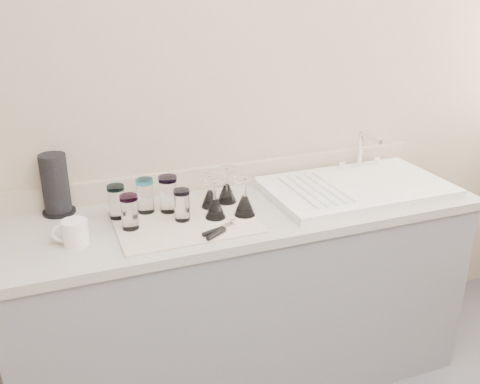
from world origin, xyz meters
name	(u,v)px	position (x,y,z in m)	size (l,w,h in m)	color
counter_unit	(244,298)	(0.00, 1.20, 0.45)	(2.06, 0.62, 0.90)	slate
sink_unit	(356,187)	(0.55, 1.20, 0.92)	(0.82, 0.50, 0.22)	white
dish_towel	(185,221)	(-0.27, 1.16, 0.90)	(0.55, 0.42, 0.01)	silver
tumbler_teal	(117,201)	(-0.52, 1.29, 0.98)	(0.07, 0.07, 0.14)	white
tumbler_cyan	(145,195)	(-0.40, 1.30, 0.98)	(0.07, 0.07, 0.14)	white
tumbler_purple	(168,194)	(-0.31, 1.27, 0.99)	(0.08, 0.08, 0.15)	white
tumbler_magenta	(130,212)	(-0.49, 1.17, 0.98)	(0.07, 0.07, 0.14)	white
tumbler_lavender	(182,205)	(-0.28, 1.17, 0.97)	(0.07, 0.07, 0.13)	white
goblet_back_left	(210,196)	(-0.14, 1.25, 0.96)	(0.08, 0.08, 0.14)	white
goblet_back_right	(227,191)	(-0.05, 1.28, 0.96)	(0.09, 0.09, 0.15)	white
goblet_front_left	(215,206)	(-0.15, 1.14, 0.96)	(0.08, 0.08, 0.15)	white
goblet_front_right	(245,203)	(-0.03, 1.13, 0.96)	(0.09, 0.09, 0.16)	white
can_opener	(220,230)	(-0.18, 1.01, 0.92)	(0.15, 0.10, 0.02)	silver
white_mug	(74,233)	(-0.70, 1.12, 0.95)	(0.14, 0.11, 0.10)	white
paper_towel_roll	(56,185)	(-0.74, 1.44, 1.02)	(0.14, 0.14, 0.25)	black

